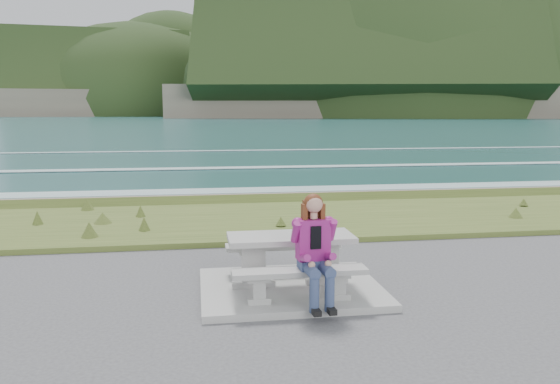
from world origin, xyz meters
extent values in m
cube|color=#9B9B96|center=(0.00, 0.00, 0.05)|extent=(2.60, 2.10, 0.10)
cube|color=#9B9B96|center=(-0.54, 0.00, 0.14)|extent=(0.62, 0.12, 0.08)
cube|color=#9B9B96|center=(-0.54, 0.00, 0.44)|extent=(0.34, 0.09, 0.51)
cube|color=#9B9B96|center=(-0.54, 0.00, 0.73)|extent=(0.62, 0.12, 0.08)
cube|color=#9B9B96|center=(0.54, 0.00, 0.14)|extent=(0.62, 0.12, 0.08)
cube|color=#9B9B96|center=(0.54, 0.00, 0.44)|extent=(0.34, 0.09, 0.51)
cube|color=#9B9B96|center=(0.54, 0.00, 0.73)|extent=(0.62, 0.12, 0.08)
cube|color=#9B9B96|center=(0.00, 0.00, 0.81)|extent=(1.80, 0.75, 0.08)
cube|color=#9B9B96|center=(-0.54, -0.70, 0.14)|extent=(0.30, 0.12, 0.08)
cube|color=#9B9B96|center=(-0.54, -0.70, 0.29)|extent=(0.17, 0.09, 0.22)
cube|color=#9B9B96|center=(-0.54, -0.70, 0.44)|extent=(0.30, 0.12, 0.08)
cube|color=#9B9B96|center=(0.54, -0.70, 0.14)|extent=(0.30, 0.12, 0.08)
cube|color=#9B9B96|center=(0.54, -0.70, 0.29)|extent=(0.17, 0.09, 0.22)
cube|color=#9B9B96|center=(0.54, -0.70, 0.44)|extent=(0.30, 0.12, 0.08)
cube|color=#9B9B96|center=(0.00, -0.70, 0.52)|extent=(1.80, 0.35, 0.07)
cube|color=#9B9B96|center=(-0.54, 0.70, 0.14)|extent=(0.30, 0.12, 0.08)
cube|color=#9B9B96|center=(-0.54, 0.70, 0.29)|extent=(0.17, 0.09, 0.22)
cube|color=#9B9B96|center=(-0.54, 0.70, 0.44)|extent=(0.30, 0.12, 0.08)
cube|color=#9B9B96|center=(0.54, 0.70, 0.14)|extent=(0.30, 0.12, 0.08)
cube|color=#9B9B96|center=(0.54, 0.70, 0.29)|extent=(0.17, 0.09, 0.22)
cube|color=#9B9B96|center=(0.54, 0.70, 0.44)|extent=(0.30, 0.12, 0.08)
cube|color=#9B9B96|center=(0.00, 0.70, 0.52)|extent=(1.80, 0.35, 0.07)
cube|color=#3C531F|center=(0.00, 5.00, 0.00)|extent=(160.00, 4.50, 0.22)
cube|color=#6A5C4F|center=(0.00, 7.90, 0.00)|extent=(160.00, 0.80, 2.20)
plane|color=#1C4E50|center=(0.00, 430.00, -1.80)|extent=(1600.00, 1600.00, 0.00)
cube|color=silver|center=(0.00, 14.00, -1.74)|extent=(220.00, 3.00, 0.06)
cube|color=silver|center=(0.00, 22.00, -1.74)|extent=(220.00, 2.00, 0.06)
cube|color=silver|center=(0.00, 34.00, -1.74)|extent=(220.00, 1.40, 0.06)
cube|color=silver|center=(0.00, 52.00, -1.74)|extent=(220.00, 1.00, 0.06)
cube|color=#6A5C4F|center=(130.00, 330.00, 7.20)|extent=(296.14, 193.70, 18.00)
ellipsoid|color=#1B3015|center=(130.00, 330.00, 10.20)|extent=(311.77, 210.10, 184.70)
cube|color=#6A5C4F|center=(-40.00, 440.00, 7.20)|extent=(201.55, 149.04, 18.00)
ellipsoid|color=#1B3015|center=(-40.00, 440.00, 10.20)|extent=(211.86, 162.91, 119.51)
cube|color=navy|center=(0.20, -0.92, 0.39)|extent=(0.43, 0.75, 0.57)
cube|color=#991D77|center=(0.18, -0.68, 0.94)|extent=(0.44, 0.27, 0.54)
sphere|color=#D79E86|center=(0.18, -0.70, 1.42)|extent=(0.23, 0.23, 0.23)
sphere|color=#583414|center=(0.18, -0.67, 1.43)|extent=(0.25, 0.25, 0.25)
camera|label=1|loc=(-1.32, -7.55, 2.63)|focal=35.00mm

